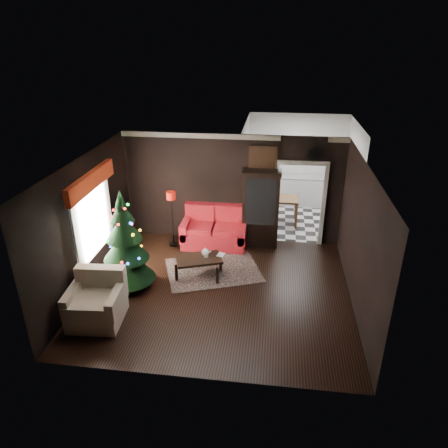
# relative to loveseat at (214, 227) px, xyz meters

# --- Properties ---
(floor) EXTENTS (5.50, 5.50, 0.00)m
(floor) POSITION_rel_loveseat_xyz_m (0.40, -2.05, -0.50)
(floor) COLOR black
(floor) RESTS_ON ground
(ceiling) EXTENTS (5.50, 5.50, 0.00)m
(ceiling) POSITION_rel_loveseat_xyz_m (0.40, -2.05, 2.30)
(ceiling) COLOR white
(ceiling) RESTS_ON ground
(wall_back) EXTENTS (5.50, 0.00, 5.50)m
(wall_back) POSITION_rel_loveseat_xyz_m (0.40, 0.45, 0.90)
(wall_back) COLOR black
(wall_back) RESTS_ON ground
(wall_front) EXTENTS (5.50, 0.00, 5.50)m
(wall_front) POSITION_rel_loveseat_xyz_m (0.40, -4.55, 0.90)
(wall_front) COLOR black
(wall_front) RESTS_ON ground
(wall_left) EXTENTS (0.00, 5.50, 5.50)m
(wall_left) POSITION_rel_loveseat_xyz_m (-2.35, -2.05, 0.90)
(wall_left) COLOR black
(wall_left) RESTS_ON ground
(wall_right) EXTENTS (0.00, 5.50, 5.50)m
(wall_right) POSITION_rel_loveseat_xyz_m (3.15, -2.05, 0.90)
(wall_right) COLOR black
(wall_right) RESTS_ON ground
(doorway) EXTENTS (1.10, 0.10, 2.10)m
(doorway) POSITION_rel_loveseat_xyz_m (2.10, 0.45, 0.55)
(doorway) COLOR white
(doorway) RESTS_ON ground
(left_window) EXTENTS (0.05, 1.60, 1.40)m
(left_window) POSITION_rel_loveseat_xyz_m (-2.31, -1.85, 0.95)
(left_window) COLOR white
(left_window) RESTS_ON wall_left
(valance) EXTENTS (0.12, 2.10, 0.35)m
(valance) POSITION_rel_loveseat_xyz_m (-2.23, -1.85, 1.77)
(valance) COLOR #A12A12
(valance) RESTS_ON wall_left
(kitchen_floor) EXTENTS (3.00, 3.00, 0.00)m
(kitchen_floor) POSITION_rel_loveseat_xyz_m (2.10, 1.95, -0.50)
(kitchen_floor) COLOR white
(kitchen_floor) RESTS_ON ground
(kitchen_window) EXTENTS (0.70, 0.06, 0.70)m
(kitchen_window) POSITION_rel_loveseat_xyz_m (2.10, 3.40, 1.20)
(kitchen_window) COLOR white
(kitchen_window) RESTS_ON ground
(rug) EXTENTS (2.46, 2.13, 0.01)m
(rug) POSITION_rel_loveseat_xyz_m (0.17, -1.26, -0.49)
(rug) COLOR #583D52
(rug) RESTS_ON ground
(loveseat) EXTENTS (1.70, 0.90, 1.00)m
(loveseat) POSITION_rel_loveseat_xyz_m (0.00, 0.00, 0.00)
(loveseat) COLOR maroon
(loveseat) RESTS_ON ground
(curio_cabinet) EXTENTS (0.90, 0.45, 1.90)m
(curio_cabinet) POSITION_rel_loveseat_xyz_m (1.15, 0.22, 0.45)
(curio_cabinet) COLOR black
(curio_cabinet) RESTS_ON ground
(floor_lamp) EXTENTS (0.25, 0.25, 1.42)m
(floor_lamp) POSITION_rel_loveseat_xyz_m (-0.99, -0.33, 0.33)
(floor_lamp) COLOR black
(floor_lamp) RESTS_ON ground
(christmas_tree) EXTENTS (1.50, 1.50, 2.16)m
(christmas_tree) POSITION_rel_loveseat_xyz_m (-1.54, -2.12, 0.55)
(christmas_tree) COLOR black
(christmas_tree) RESTS_ON ground
(armchair) EXTENTS (1.07, 1.07, 1.02)m
(armchair) POSITION_rel_loveseat_xyz_m (-1.74, -3.35, -0.04)
(armchair) COLOR #C6B28F
(armchair) RESTS_ON ground
(coffee_table) EXTENTS (1.14, 0.90, 0.45)m
(coffee_table) POSITION_rel_loveseat_xyz_m (-0.12, -1.52, -0.27)
(coffee_table) COLOR black
(coffee_table) RESTS_ON rug
(teapot) EXTENTS (0.24, 0.24, 0.18)m
(teapot) POSITION_rel_loveseat_xyz_m (0.01, -1.39, 0.05)
(teapot) COLOR white
(teapot) RESTS_ON coffee_table
(cup_a) EXTENTS (0.09, 0.09, 0.06)m
(cup_a) POSITION_rel_loveseat_xyz_m (0.05, -1.45, -0.01)
(cup_a) COLOR white
(cup_a) RESTS_ON coffee_table
(cup_b) EXTENTS (0.09, 0.09, 0.06)m
(cup_b) POSITION_rel_loveseat_xyz_m (0.03, -1.46, -0.01)
(cup_b) COLOR beige
(cup_b) RESTS_ON coffee_table
(book) EXTENTS (0.15, 0.05, 0.20)m
(book) POSITION_rel_loveseat_xyz_m (0.28, -1.30, 0.06)
(book) COLOR tan
(book) RESTS_ON coffee_table
(wall_clock) EXTENTS (0.32, 0.32, 0.06)m
(wall_clock) POSITION_rel_loveseat_xyz_m (2.35, 0.40, 1.88)
(wall_clock) COLOR silver
(wall_clock) RESTS_ON wall_back
(painting) EXTENTS (0.62, 0.05, 0.52)m
(painting) POSITION_rel_loveseat_xyz_m (1.15, 0.41, 1.75)
(painting) COLOR #9F6743
(painting) RESTS_ON wall_back
(kitchen_counter) EXTENTS (1.80, 0.60, 0.90)m
(kitchen_counter) POSITION_rel_loveseat_xyz_m (2.10, 3.15, -0.05)
(kitchen_counter) COLOR white
(kitchen_counter) RESTS_ON ground
(kitchen_table) EXTENTS (0.70, 0.70, 0.75)m
(kitchen_table) POSITION_rel_loveseat_xyz_m (1.80, 1.65, -0.12)
(kitchen_table) COLOR brown
(kitchen_table) RESTS_ON ground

